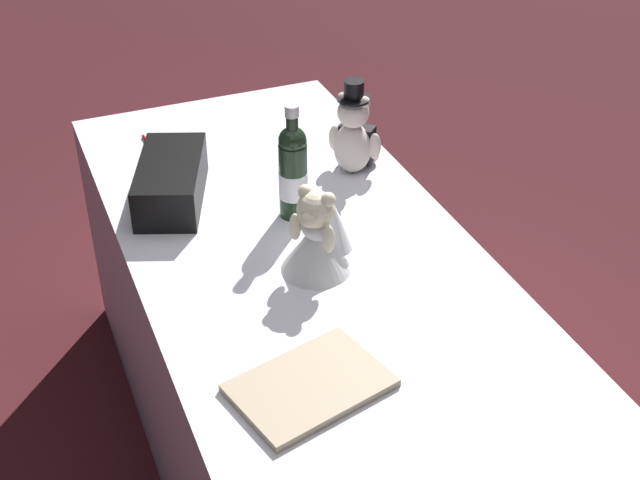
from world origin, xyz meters
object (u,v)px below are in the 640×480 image
Objects in this scene: champagne_bottle at (293,171)px; signing_pen at (149,146)px; teddy_bear_bride at (320,233)px; gift_case_black at (171,181)px; guestbook at (310,385)px; teddy_bear_groom at (354,136)px.

signing_pen is (0.51, 0.27, -0.13)m from champagne_bottle.
gift_case_black is at bearing 30.38° from teddy_bear_bride.
signing_pen is 0.51× the size of guestbook.
champagne_bottle is 0.67m from guestbook.
signing_pen is at bearing 18.06° from teddy_bear_bride.
teddy_bear_bride is at bearing -149.62° from gift_case_black.
teddy_bear_groom is at bearing -124.23° from signing_pen.
champagne_bottle is 0.59m from signing_pen.
teddy_bear_groom is 0.91m from guestbook.
teddy_bear_groom is at bearing -56.27° from champagne_bottle.
guestbook is (-1.14, -0.06, 0.00)m from signing_pen.
champagne_bottle is 0.85× the size of gift_case_black.
champagne_bottle is 1.03× the size of guestbook.
guestbook is at bearing -174.85° from gift_case_black.
teddy_bear_bride is 0.60× the size of gift_case_black.
guestbook is at bearing -176.74° from signing_pen.
guestbook is at bearing 150.40° from teddy_bear_groom.
gift_case_black is 1.22× the size of guestbook.
teddy_bear_groom is at bearing -43.82° from guestbook.
champagne_bottle reaches higher than guestbook.
gift_case_black is 0.82m from guestbook.
guestbook reaches higher than signing_pen.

